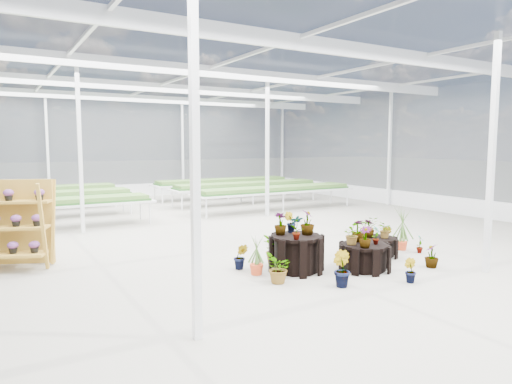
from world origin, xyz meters
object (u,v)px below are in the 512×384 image
plinth_low (376,247)px  plinth_tall (296,253)px  plinth_mid (365,257)px  shelf_rack (7,225)px

plinth_low → plinth_tall: bearing=-177.4°
plinth_mid → plinth_low: size_ratio=1.06×
plinth_tall → plinth_low: plinth_tall is taller
plinth_mid → plinth_tall: bearing=153.4°
plinth_low → shelf_rack: size_ratio=0.53×
plinth_mid → shelf_rack: bearing=148.7°
plinth_low → shelf_rack: (-6.99, 2.94, 0.66)m
plinth_mid → plinth_low: (1.00, 0.70, -0.05)m
plinth_mid → shelf_rack: shelf_rack is taller
plinth_tall → plinth_low: 2.21m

